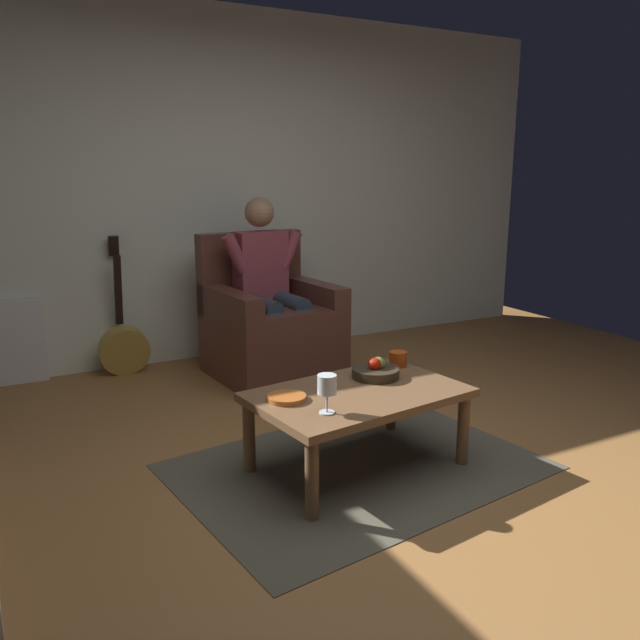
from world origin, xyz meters
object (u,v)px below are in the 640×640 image
object	(u,v)px
fruit_bowl	(376,371)
wine_glass_near	(327,387)
coffee_table	(358,401)
guitar	(124,345)
candle_jar	(398,359)
armchair	(270,328)
decorative_dish	(287,398)
person_seated	(269,281)

from	to	relation	value
fruit_bowl	wine_glass_near	bearing A→B (deg)	35.07
coffee_table	guitar	size ratio (longest dim) A/B	1.09
coffee_table	candle_jar	xyz separation A→B (m)	(-0.40, -0.24, 0.09)
wine_glass_near	fruit_bowl	bearing A→B (deg)	-144.93
armchair	fruit_bowl	world-z (taller)	armchair
guitar	decorative_dish	size ratio (longest dim) A/B	5.51
armchair	person_seated	bearing A→B (deg)	-90.00
fruit_bowl	decorative_dish	world-z (taller)	fruit_bowl
person_seated	decorative_dish	size ratio (longest dim) A/B	6.96
guitar	candle_jar	world-z (taller)	guitar
fruit_bowl	candle_jar	size ratio (longest dim) A/B	2.54
person_seated	fruit_bowl	xyz separation A→B (m)	(0.03, 1.46, -0.25)
armchair	decorative_dish	xyz separation A→B (m)	(0.58, 1.55, 0.07)
candle_jar	coffee_table	bearing A→B (deg)	31.45
person_seated	candle_jar	xyz separation A→B (m)	(-0.18, 1.36, -0.24)
fruit_bowl	candle_jar	world-z (taller)	fruit_bowl
fruit_bowl	person_seated	bearing A→B (deg)	-91.15
armchair	coffee_table	xyz separation A→B (m)	(0.22, 1.60, 0.01)
armchair	wine_glass_near	distance (m)	1.86
fruit_bowl	decorative_dish	xyz separation A→B (m)	(0.55, 0.09, -0.02)
armchair	fruit_bowl	bearing A→B (deg)	83.69
guitar	candle_jar	xyz separation A→B (m)	(-1.13, 1.83, 0.23)
guitar	candle_jar	size ratio (longest dim) A/B	10.38
coffee_table	guitar	world-z (taller)	guitar
armchair	fruit_bowl	xyz separation A→B (m)	(0.03, 1.46, 0.09)
person_seated	decorative_dish	distance (m)	1.68
person_seated	wine_glass_near	size ratio (longest dim) A/B	7.19
fruit_bowl	decorative_dish	size ratio (longest dim) A/B	1.35
wine_glass_near	candle_jar	size ratio (longest dim) A/B	1.82
guitar	wine_glass_near	world-z (taller)	guitar
wine_glass_near	candle_jar	xyz separation A→B (m)	(-0.67, -0.43, -0.08)
guitar	coffee_table	bearing A→B (deg)	109.35
coffee_table	fruit_bowl	size ratio (longest dim) A/B	4.47
fruit_bowl	decorative_dish	distance (m)	0.56
person_seated	guitar	world-z (taller)	person_seated
coffee_table	candle_jar	world-z (taller)	candle_jar
armchair	wine_glass_near	bearing A→B (deg)	69.50
wine_glass_near	decorative_dish	size ratio (longest dim) A/B	0.97
guitar	fruit_bowl	bearing A→B (deg)	115.31
coffee_table	fruit_bowl	bearing A→B (deg)	-143.80
guitar	decorative_dish	xyz separation A→B (m)	(-0.37, 2.03, 0.20)
guitar	candle_jar	distance (m)	2.16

